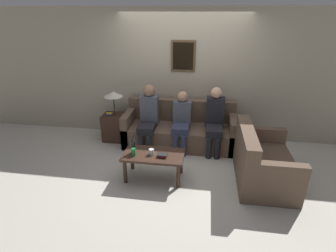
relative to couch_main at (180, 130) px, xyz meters
name	(u,v)px	position (x,y,z in m)	size (l,w,h in m)	color
ground_plane	(177,155)	(0.00, -0.51, -0.30)	(16.00, 16.00, 0.00)	beige
wall_back	(183,76)	(0.00, 0.44, 1.00)	(9.00, 0.08, 2.60)	#9E937F
couch_main	(180,130)	(0.00, 0.00, 0.00)	(2.19, 0.84, 0.86)	brown
couch_side	(261,163)	(1.41, -1.08, 0.00)	(0.84, 1.31, 0.86)	brown
coffee_table	(154,158)	(-0.28, -1.27, 0.07)	(0.96, 0.52, 0.44)	#382319
side_table_with_lamp	(114,123)	(-1.38, -0.02, 0.08)	(0.45, 0.41, 1.05)	#382319
wine_bottle	(133,146)	(-0.61, -1.28, 0.25)	(0.07, 0.07, 0.30)	black
drinking_glass	(151,152)	(-0.31, -1.29, 0.19)	(0.08, 0.08, 0.09)	silver
book_stack	(162,155)	(-0.13, -1.33, 0.17)	(0.16, 0.12, 0.04)	red
soda_can	(134,152)	(-0.58, -1.36, 0.20)	(0.07, 0.07, 0.12)	#197A38
person_left	(148,115)	(-0.59, -0.20, 0.36)	(0.34, 0.66, 1.24)	black
person_middle	(182,119)	(0.05, -0.17, 0.30)	(0.34, 0.63, 1.12)	#2D334C
person_right	(215,119)	(0.67, -0.15, 0.35)	(0.34, 0.65, 1.22)	black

